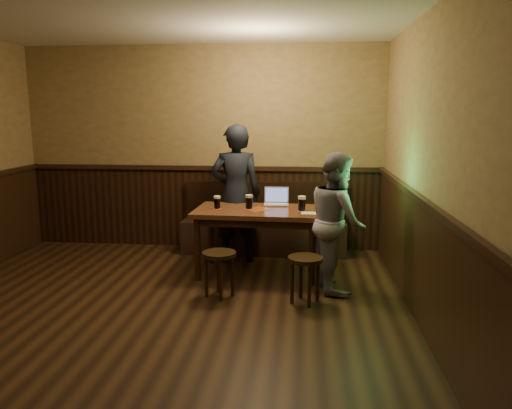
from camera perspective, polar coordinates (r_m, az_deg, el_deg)
The scene contains 12 objects.
room at distance 4.39m, azimuth -13.30°, elevation 1.11°, with size 5.04×6.04×2.84m.
bench at distance 6.84m, azimuth 0.94°, elevation -2.89°, with size 2.20×0.50×0.95m.
pub_table at distance 5.84m, azimuth 0.21°, elevation -1.53°, with size 1.49×0.89×0.79m.
stool_left at distance 5.19m, azimuth -4.23°, elevation -6.46°, with size 0.43×0.43×0.48m.
stool_right at distance 5.04m, azimuth 5.65°, elevation -7.03°, with size 0.45×0.45×0.48m.
pint_left at distance 5.83m, azimuth -4.46°, elevation 0.24°, with size 0.10×0.10×0.16m.
pint_mid at distance 5.82m, azimuth -0.79°, elevation 0.31°, with size 0.11×0.11×0.17m.
pint_right at distance 5.71m, azimuth 5.25°, elevation 0.11°, with size 0.11×0.11×0.18m.
laptop at distance 6.10m, azimuth 2.35°, elevation 0.49°, with size 0.31×0.25×0.21m.
menu at distance 5.62m, azimuth 6.31°, elevation -0.98°, with size 0.22×0.15×0.00m, color silver.
person_suit at distance 6.32m, azimuth -2.31°, elevation 1.22°, with size 0.64×0.42×1.75m, color black.
person_grey at distance 5.41m, azimuth 9.26°, elevation -1.90°, with size 0.72×0.56×1.49m, color gray.
Camera 1 is at (1.41, -3.88, 1.89)m, focal length 35.00 mm.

